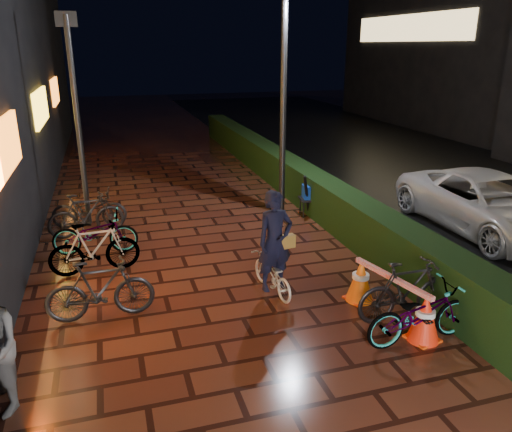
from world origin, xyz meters
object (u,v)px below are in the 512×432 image
object	(u,v)px
traffic_barrier	(390,297)
cart_assembly	(311,193)
cyclist	(274,257)
van	(489,203)

from	to	relation	value
traffic_barrier	cart_assembly	bearing A→B (deg)	81.27
cyclist	traffic_barrier	world-z (taller)	cyclist
cart_assembly	traffic_barrier	bearing A→B (deg)	-98.73
cyclist	van	bearing A→B (deg)	14.63
van	traffic_barrier	world-z (taller)	van
traffic_barrier	van	bearing A→B (deg)	33.71
van	traffic_barrier	distance (m)	5.18
traffic_barrier	cart_assembly	size ratio (longest dim) A/B	1.63
cyclist	cart_assembly	distance (m)	4.41
van	cyclist	size ratio (longest dim) A/B	2.57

